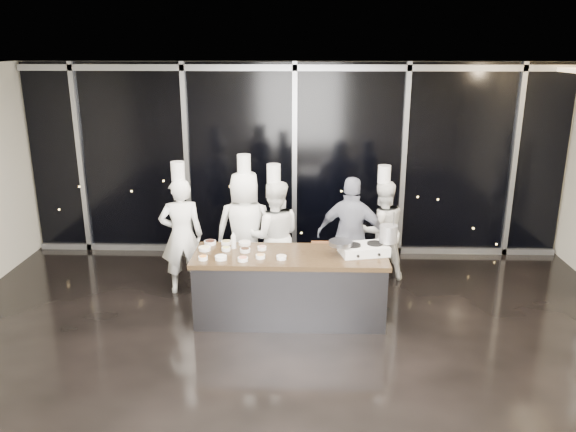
% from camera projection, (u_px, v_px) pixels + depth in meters
% --- Properties ---
extents(ground, '(9.00, 9.00, 0.00)m').
position_uv_depth(ground, '(288.00, 354.00, 6.53)').
color(ground, black).
rests_on(ground, ground).
extents(room_shell, '(9.02, 7.02, 3.21)m').
position_uv_depth(room_shell, '(304.00, 165.00, 5.86)').
color(room_shell, beige).
rests_on(room_shell, ground).
extents(window_wall, '(8.90, 0.11, 3.20)m').
position_uv_depth(window_wall, '(295.00, 161.00, 9.34)').
color(window_wall, black).
rests_on(window_wall, ground).
extents(demo_counter, '(2.46, 0.86, 0.90)m').
position_uv_depth(demo_counter, '(290.00, 286.00, 7.25)').
color(demo_counter, '#333337').
rests_on(demo_counter, ground).
extents(stove, '(0.66, 0.49, 0.14)m').
position_uv_depth(stove, '(364.00, 249.00, 7.11)').
color(stove, white).
rests_on(stove, demo_counter).
extents(frying_pan, '(0.54, 0.36, 0.05)m').
position_uv_depth(frying_pan, '(340.00, 243.00, 7.03)').
color(frying_pan, gray).
rests_on(frying_pan, stove).
extents(stock_pot, '(0.27, 0.27, 0.22)m').
position_uv_depth(stock_pot, '(388.00, 234.00, 7.11)').
color(stock_pot, silver).
rests_on(stock_pot, stove).
extents(prep_bowls, '(1.15, 0.73, 0.05)m').
position_uv_depth(prep_bowls, '(233.00, 250.00, 7.20)').
color(prep_bowls, white).
rests_on(prep_bowls, demo_counter).
extents(squeeze_bottle, '(0.06, 0.06, 0.23)m').
position_uv_depth(squeeze_bottle, '(234.00, 240.00, 7.30)').
color(squeeze_bottle, white).
rests_on(squeeze_bottle, demo_counter).
extents(chef_far_left, '(0.70, 0.54, 1.92)m').
position_uv_depth(chef_far_left, '(182.00, 235.00, 7.96)').
color(chef_far_left, white).
rests_on(chef_far_left, ground).
extents(chef_left, '(0.88, 0.60, 1.99)m').
position_uv_depth(chef_left, '(245.00, 230.00, 8.09)').
color(chef_left, white).
rests_on(chef_left, ground).
extents(chef_center, '(0.85, 0.69, 1.87)m').
position_uv_depth(chef_center, '(274.00, 235.00, 8.04)').
color(chef_center, white).
rests_on(chef_center, ground).
extents(guest, '(1.07, 0.63, 1.70)m').
position_uv_depth(guest, '(352.00, 236.00, 7.95)').
color(guest, '#151D3A').
rests_on(guest, ground).
extents(chef_right, '(0.87, 0.76, 1.77)m').
position_uv_depth(chef_right, '(381.00, 230.00, 8.43)').
color(chef_right, white).
rests_on(chef_right, ground).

